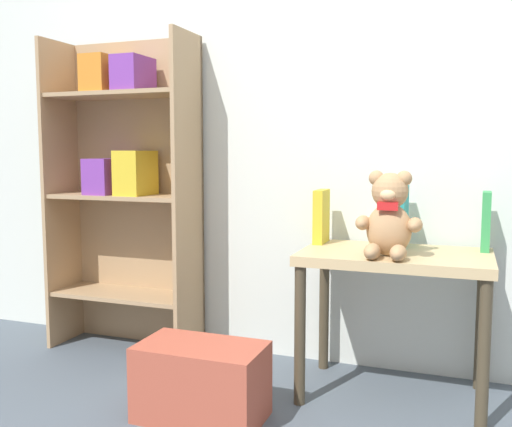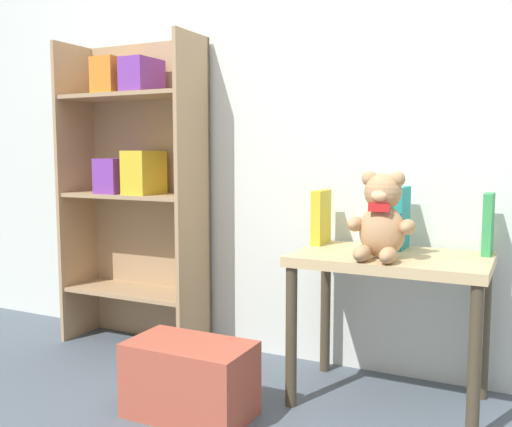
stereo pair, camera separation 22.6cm
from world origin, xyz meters
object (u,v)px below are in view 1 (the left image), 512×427
Objects in this scene: display_table at (395,275)px; teddy_bear at (389,218)px; storage_bin at (201,382)px; bookshelf_side at (127,177)px; book_standing_teal at (400,216)px; book_standing_yellow at (321,216)px; book_standing_green at (486,221)px.

teddy_bear is at bearing -98.75° from display_table.
storage_bin is at bearing -151.42° from teddy_bear.
bookshelf_side is 6.07× the size of book_standing_teal.
bookshelf_side is at bearing 168.76° from teddy_bear.
book_standing_yellow is (-0.29, 0.21, -0.03)m from teddy_bear.
book_standing_yellow is 0.30m from book_standing_teal.
book_standing_teal is (0.01, 0.23, -0.02)m from teddy_bear.
display_table is (1.21, -0.14, -0.32)m from bookshelf_side.
bookshelf_side is at bearing -178.80° from book_standing_teal.
book_standing_teal is 0.55× the size of storage_bin.
bookshelf_side is 0.92m from book_standing_yellow.
teddy_bear reaches higher than display_table.
book_standing_green is (0.30, 0.14, 0.19)m from display_table.
book_standing_yellow is 0.60m from book_standing_green.
book_standing_yellow is 0.97× the size of book_standing_green.
book_standing_green is at bearing -0.09° from bookshelf_side.
bookshelf_side is at bearing -178.74° from book_standing_green.
display_table is 0.37m from book_standing_yellow.
display_table is 3.16× the size of book_standing_yellow.
display_table is at bearing 81.25° from teddy_bear.
display_table is 0.78m from storage_bin.
teddy_bear is 0.35m from book_standing_yellow.
book_standing_teal is at bearing 2.81° from book_standing_yellow.
book_standing_teal reaches higher than book_standing_yellow.
teddy_bear is 1.28× the size of book_standing_teal.
book_standing_teal is at bearing 86.34° from teddy_bear.
book_standing_teal reaches higher than storage_bin.
bookshelf_side is 4.74× the size of teddy_bear.
book_standing_teal is at bearing -0.49° from bookshelf_side.
storage_bin is (0.63, -0.54, -0.65)m from bookshelf_side.
book_standing_green reaches higher than display_table.
book_standing_teal is (0.30, 0.02, 0.01)m from book_standing_yellow.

